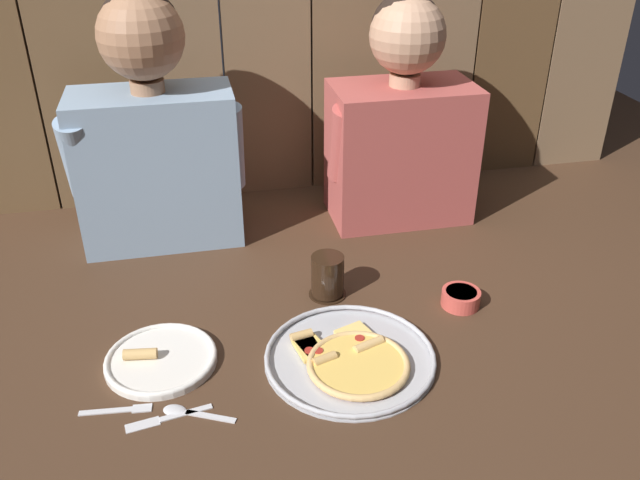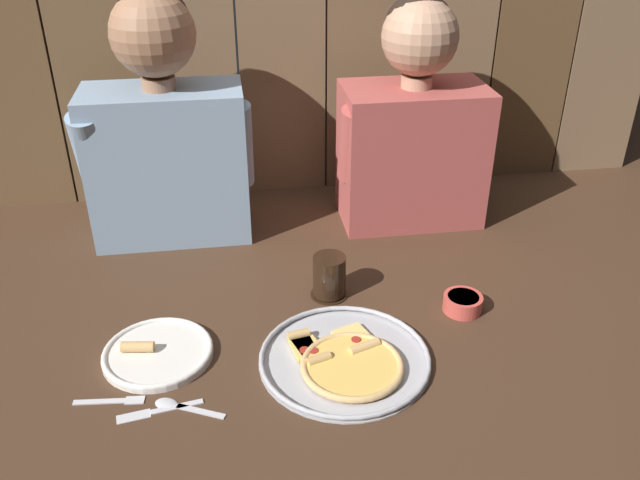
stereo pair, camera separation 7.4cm
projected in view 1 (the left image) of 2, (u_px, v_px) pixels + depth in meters
The scene contains 10 objects.
ground_plane at pixel (325, 339), 1.38m from camera, with size 3.20×3.20×0.00m, color #422B1C.
pizza_tray at pixel (351, 359), 1.31m from camera, with size 0.34×0.34×0.03m.
dinner_plate at pixel (160, 359), 1.31m from camera, with size 0.22×0.22×0.03m.
drinking_glass at pixel (328, 276), 1.50m from camera, with size 0.09×0.09×0.10m.
dipping_bowl at pixel (461, 297), 1.48m from camera, with size 0.09×0.09×0.04m.
table_fork at pixel (119, 410), 1.20m from camera, with size 0.13×0.03×0.01m.
table_knife at pixel (168, 417), 1.19m from camera, with size 0.16×0.04×0.01m.
table_spoon at pixel (186, 411), 1.20m from camera, with size 0.13×0.08×0.01m.
diner_left at pixel (153, 129), 1.61m from camera, with size 0.43×0.22×0.63m.
diner_right at pixel (402, 121), 1.74m from camera, with size 0.41×0.22×0.59m.
Camera 1 is at (-0.24, -1.07, 0.87)m, focal length 37.27 mm.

